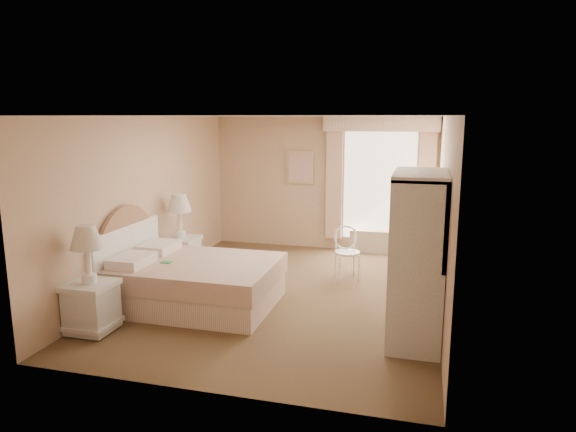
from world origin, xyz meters
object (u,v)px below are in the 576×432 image
(round_table, at_px, (416,235))
(cafe_chair, at_px, (347,248))
(nightstand_far, at_px, (181,245))
(nightstand_near, at_px, (91,293))
(armoire, at_px, (417,271))
(bed, at_px, (190,280))

(round_table, relative_size, cafe_chair, 0.90)
(nightstand_far, distance_m, round_table, 3.97)
(nightstand_near, relative_size, armoire, 0.66)
(bed, xyz_separation_m, round_table, (2.87, 2.85, 0.15))
(cafe_chair, bearing_deg, armoire, -83.90)
(nightstand_near, xyz_separation_m, cafe_chair, (2.56, 2.87, -0.01))
(armoire, bearing_deg, round_table, 91.14)
(bed, bearing_deg, nightstand_near, -122.34)
(nightstand_far, distance_m, armoire, 3.95)
(bed, relative_size, cafe_chair, 2.58)
(nightstand_near, distance_m, cafe_chair, 3.84)
(cafe_chair, bearing_deg, round_table, 25.12)
(nightstand_near, distance_m, round_table, 5.36)
(nightstand_near, height_order, nightstand_far, nightstand_far)
(round_table, distance_m, cafe_chair, 1.52)
(nightstand_far, bearing_deg, nightstand_near, -90.00)
(nightstand_near, relative_size, round_table, 1.73)
(round_table, height_order, cafe_chair, cafe_chair)
(nightstand_far, bearing_deg, bed, -58.27)
(bed, bearing_deg, nightstand_far, 121.73)
(round_table, xyz_separation_m, armoire, (0.06, -3.17, 0.30))
(nightstand_far, relative_size, armoire, 0.68)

